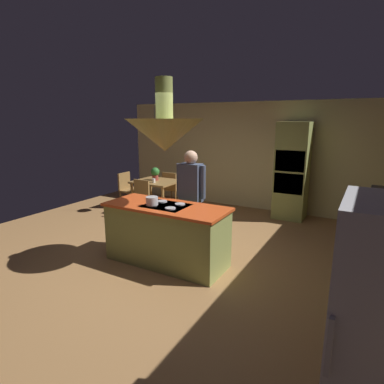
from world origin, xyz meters
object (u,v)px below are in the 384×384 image
Objects in this scene: person_at_island at (191,194)px; chair_facing_island at (139,197)px; chair_at_corner at (128,188)px; chair_by_back_wall at (172,187)px; kitchen_island at (167,234)px; dining_table at (156,185)px; oven_tower at (292,171)px; cup_on_table at (154,181)px; cooking_pot_on_cooktop at (152,201)px; potted_plant_on_table at (155,173)px.

person_at_island is 1.97m from chair_facing_island.
chair_at_corner is (-2.61, 1.44, -0.45)m from person_at_island.
chair_facing_island and chair_by_back_wall have the same top height.
kitchen_island reaches higher than dining_table.
kitchen_island is 3.48m from oven_tower.
person_at_island reaches higher than dining_table.
cup_on_table is at bearing 78.37° from chair_facing_island.
cup_on_table is at bearing 95.95° from chair_by_back_wall.
cooking_pot_on_cooktop is (2.41, -2.23, 0.48)m from chair_at_corner.
chair_by_back_wall is 1.08m from chair_at_corner.
person_at_island is at bearing -112.20° from oven_tower.
oven_tower is 1.26× the size of person_at_island.
oven_tower is at bearing 67.80° from person_at_island.
kitchen_island is 3.23m from chair_by_back_wall.
cooking_pot_on_cooktop reaches higher than dining_table.
oven_tower is at bearing 32.53° from chair_facing_island.
dining_table is 3.25× the size of potted_plant_on_table.
chair_facing_island is at bearing -90.00° from dining_table.
oven_tower is 2.15× the size of dining_table.
kitchen_island is at bearing -50.76° from potted_plant_on_table.
potted_plant_on_table reaches higher than chair_at_corner.
cooking_pot_on_cooktop reaches higher than cup_on_table.
person_at_island reaches higher than chair_by_back_wall.
chair_facing_island is at bearing 155.42° from person_at_island.
dining_table is 10.84× the size of cup_on_table.
chair_by_back_wall is at bearing 121.79° from kitchen_island.
chair_at_corner is 1.02m from cup_on_table.
oven_tower reaches higher than person_at_island.
person_at_island is 18.46× the size of cup_on_table.
kitchen_island is 0.83m from person_at_island.
cup_on_table is (-2.71, -1.35, -0.24)m from oven_tower.
chair_at_corner is at bearing -176.83° from potted_plant_on_table.
chair_facing_island is 0.53m from cup_on_table.
cup_on_table is at bearing -67.13° from dining_table.
chair_facing_island is at bearing -126.58° from chair_at_corner.
chair_by_back_wall is at bearing 129.94° from person_at_island.
oven_tower is at bearing 21.06° from potted_plant_on_table.
chair_at_corner is (-0.87, 0.00, -0.15)m from dining_table.
oven_tower reaches higher than kitchen_island.
potted_plant_on_table is 2.78m from cooking_pot_on_cooktop.
cooking_pot_on_cooktop is at bearing 118.19° from chair_by_back_wall.
person_at_island is (1.75, -1.44, 0.30)m from dining_table.
person_at_island is (0.05, 0.66, 0.50)m from kitchen_island.
dining_table is 0.66m from chair_by_back_wall.
potted_plant_on_table is (-1.80, 1.49, -0.03)m from person_at_island.
kitchen_island is 10.42× the size of cooking_pot_on_cooktop.
oven_tower reaches higher than dining_table.
person_at_island is 0.82m from cooking_pot_on_cooktop.
chair_facing_island is (-1.70, 1.46, 0.05)m from kitchen_island.
cooking_pot_on_cooktop is (-0.21, -0.79, 0.03)m from person_at_island.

